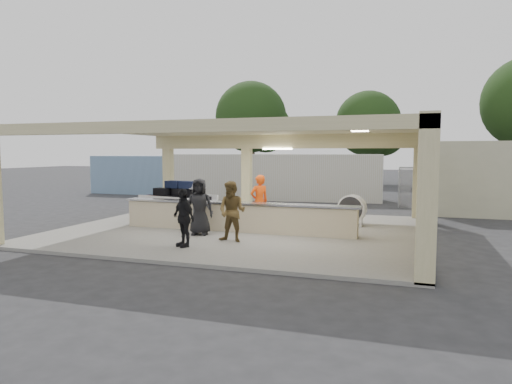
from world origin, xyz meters
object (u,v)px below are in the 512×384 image
(passenger_a, at_px, (232,212))
(car_white_a, at_px, (467,187))
(luggage_cart, at_px, (178,199))
(passenger_d, at_px, (200,207))
(passenger_b, at_px, (183,218))
(container_blue, at_px, (163,175))
(passenger_c, at_px, (198,207))
(baggage_counter, at_px, (236,217))
(baggage_handler, at_px, (259,202))
(container_white, at_px, (275,177))
(car_dark, at_px, (450,187))
(drum_fan, at_px, (352,209))

(passenger_a, xyz_separation_m, car_white_a, (7.99, 15.32, -0.20))
(luggage_cart, distance_m, passenger_d, 3.29)
(passenger_b, bearing_deg, luggage_cart, 151.21)
(passenger_b, relative_size, container_blue, 0.17)
(passenger_b, xyz_separation_m, passenger_c, (-0.66, 2.30, 0.01))
(baggage_counter, distance_m, baggage_handler, 1.07)
(passenger_b, bearing_deg, container_white, 127.23)
(car_dark, bearing_deg, baggage_handler, 165.07)
(luggage_cart, relative_size, container_blue, 0.31)
(baggage_handler, height_order, passenger_a, baggage_handler)
(passenger_c, bearing_deg, passenger_a, -74.62)
(passenger_a, xyz_separation_m, container_blue, (-10.43, 14.02, 0.25))
(passenger_c, bearing_deg, car_dark, 21.13)
(container_blue, bearing_deg, passenger_b, -58.19)
(container_blue, bearing_deg, drum_fan, -36.47)
(baggage_handler, relative_size, passenger_b, 1.14)
(drum_fan, distance_m, container_blue, 16.70)
(baggage_handler, relative_size, passenger_a, 1.04)
(baggage_handler, distance_m, passenger_c, 2.15)
(passenger_a, bearing_deg, passenger_b, -128.65)
(passenger_b, distance_m, passenger_d, 1.84)
(passenger_c, bearing_deg, baggage_counter, -15.46)
(luggage_cart, xyz_separation_m, passenger_c, (1.82, -2.01, -0.02))
(passenger_d, distance_m, car_dark, 18.15)
(passenger_c, bearing_deg, luggage_cart, 93.37)
(luggage_cart, xyz_separation_m, baggage_handler, (3.53, -0.71, 0.09))
(passenger_a, relative_size, car_dark, 0.43)
(luggage_cart, height_order, car_dark, luggage_cart)
(passenger_c, relative_size, container_blue, 0.17)
(drum_fan, height_order, passenger_c, passenger_c)
(container_white, bearing_deg, passenger_a, -84.79)
(drum_fan, xyz_separation_m, container_white, (-5.51, 9.04, 0.61))
(car_white_a, bearing_deg, passenger_c, 153.09)
(passenger_b, height_order, passenger_c, passenger_c)
(container_white, bearing_deg, passenger_c, -91.65)
(passenger_b, distance_m, container_blue, 17.79)
(drum_fan, height_order, container_blue, container_blue)
(baggage_counter, bearing_deg, baggage_handler, 55.45)
(passenger_d, distance_m, container_blue, 16.09)
(luggage_cart, distance_m, passenger_b, 4.97)
(passenger_b, xyz_separation_m, passenger_d, (-0.36, 1.80, 0.09))
(passenger_a, xyz_separation_m, passenger_c, (-1.69, 1.22, -0.07))
(passenger_a, relative_size, passenger_c, 1.09)
(passenger_a, bearing_deg, drum_fan, 58.71)
(passenger_a, distance_m, passenger_d, 1.57)
(container_white, bearing_deg, car_white_a, 6.09)
(drum_fan, relative_size, baggage_handler, 0.60)
(drum_fan, relative_size, passenger_c, 0.68)
(passenger_a, height_order, passenger_b, passenger_a)
(luggage_cart, bearing_deg, passenger_b, -45.27)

